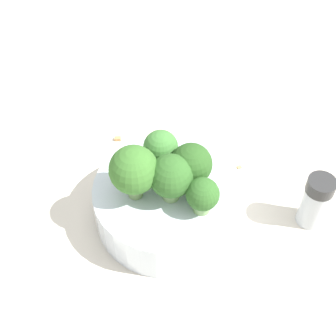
% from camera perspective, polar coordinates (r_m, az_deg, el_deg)
% --- Properties ---
extents(ground_plane, '(3.00, 3.00, 0.00)m').
position_cam_1_polar(ground_plane, '(0.55, 0.00, -5.77)').
color(ground_plane, beige).
extents(bowl, '(0.17, 0.17, 0.05)m').
position_cam_1_polar(bowl, '(0.53, 0.00, -4.18)').
color(bowl, silver).
rests_on(bowl, ground_plane).
extents(broccoli_floret_0, '(0.05, 0.05, 0.06)m').
position_cam_1_polar(broccoli_floret_0, '(0.48, -0.12, -1.22)').
color(broccoli_floret_0, '#8EB770').
rests_on(broccoli_floret_0, bowl).
extents(broccoli_floret_1, '(0.05, 0.05, 0.06)m').
position_cam_1_polar(broccoli_floret_1, '(0.49, 2.90, 0.21)').
color(broccoli_floret_1, '#8EB770').
rests_on(broccoli_floret_1, bowl).
extents(broccoli_floret_2, '(0.04, 0.04, 0.05)m').
position_cam_1_polar(broccoli_floret_2, '(0.51, -1.29, 2.37)').
color(broccoli_floret_2, '#84AD66').
rests_on(broccoli_floret_2, bowl).
extents(broccoli_floret_3, '(0.04, 0.04, 0.04)m').
position_cam_1_polar(broccoli_floret_3, '(0.48, 4.23, -3.35)').
color(broccoli_floret_3, '#84AD66').
rests_on(broccoli_floret_3, bowl).
extents(broccoli_floret_4, '(0.05, 0.05, 0.07)m').
position_cam_1_polar(broccoli_floret_4, '(0.48, -4.17, -0.44)').
color(broccoli_floret_4, '#7A9E5B').
rests_on(broccoli_floret_4, bowl).
extents(pepper_shaker, '(0.03, 0.03, 0.07)m').
position_cam_1_polar(pepper_shaker, '(0.55, 17.50, -3.87)').
color(pepper_shaker, '#B2B7BC').
rests_on(pepper_shaker, ground_plane).
extents(almond_crumb_0, '(0.01, 0.00, 0.01)m').
position_cam_1_polar(almond_crumb_0, '(0.61, 8.69, 0.19)').
color(almond_crumb_0, tan).
rests_on(almond_crumb_0, ground_plane).
extents(almond_crumb_1, '(0.01, 0.01, 0.01)m').
position_cam_1_polar(almond_crumb_1, '(0.64, -6.17, 3.69)').
color(almond_crumb_1, '#AD7F4C').
rests_on(almond_crumb_1, ground_plane).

